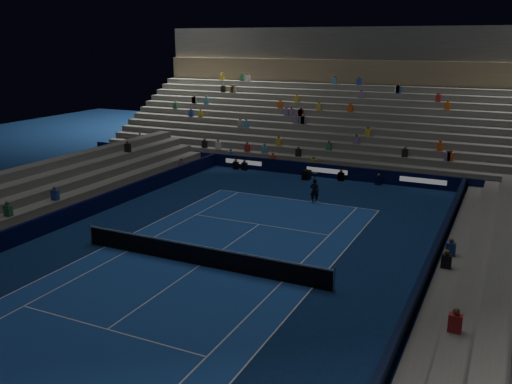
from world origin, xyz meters
The scene contains 9 objects.
ground centered at (0.00, 0.00, 0.00)m, with size 90.00×90.00×0.00m, color #0D2350.
court_surface centered at (0.00, 0.00, 0.01)m, with size 10.97×23.77×0.01m, color #1C469A.
sponsor_barrier_far centered at (0.00, 18.50, 0.50)m, with size 44.00×0.25×1.00m, color black.
sponsor_barrier_east centered at (9.70, 0.00, 0.50)m, with size 0.25×37.00×1.00m, color black.
sponsor_barrier_west centered at (-9.70, 0.00, 0.50)m, with size 0.25×37.00×1.00m, color black.
grandstand_main centered at (0.00, 27.90, 3.38)m, with size 44.00×15.20×11.20m.
tennis_net centered at (0.00, 0.00, 0.50)m, with size 12.90×0.10×1.10m.
tennis_player centered at (1.37, 11.75, 0.79)m, with size 0.58×0.38×1.58m, color black.
broadcast_camera centered at (-1.22, 17.29, 0.35)m, with size 0.57×1.00×0.68m.
Camera 1 is at (12.34, -19.94, 9.99)m, focal length 38.39 mm.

